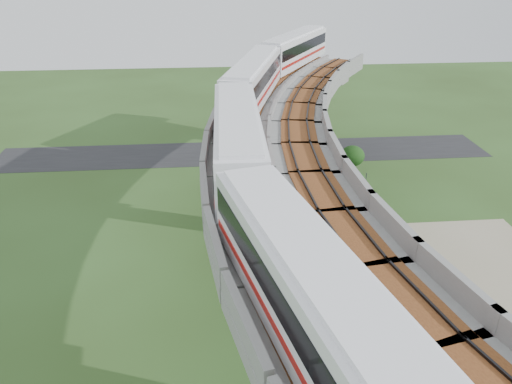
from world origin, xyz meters
TOP-DOWN VIEW (x-y plane):
  - ground at (0.00, 0.00)m, footprint 160.00×160.00m
  - dirt_lot at (14.00, -2.00)m, footprint 18.00×26.00m
  - asphalt_road at (0.00, 30.00)m, footprint 60.00×8.00m
  - viaduct at (3.84, 0.00)m, footprint 19.58×73.98m
  - metro_train at (0.86, 7.83)m, footprint 14.66×60.78m
  - fence at (9.75, 0.00)m, footprint 3.87×38.73m
  - tree_0 at (11.49, 22.45)m, footprint 2.66×2.66m
  - tree_1 at (9.34, 15.05)m, footprint 3.00×3.00m
  - tree_2 at (7.52, 8.81)m, footprint 1.82×1.82m
  - tree_3 at (6.70, 0.89)m, footprint 2.32×2.32m
  - tree_4 at (6.80, -3.78)m, footprint 2.40×2.40m
  - car_dark at (11.17, -0.84)m, footprint 3.73×1.77m

SIDE VIEW (x-z plane):
  - ground at x=0.00m, z-range 0.00..0.00m
  - asphalt_road at x=0.00m, z-range 0.00..0.03m
  - dirt_lot at x=14.00m, z-range 0.00..0.04m
  - car_dark at x=11.17m, z-range 0.04..1.09m
  - fence at x=9.75m, z-range 0.00..1.50m
  - tree_2 at x=7.52m, z-range 0.46..2.95m
  - tree_3 at x=6.70m, z-range 0.44..3.29m
  - tree_4 at x=6.80m, z-range 0.45..3.40m
  - tree_0 at x=11.49m, z-range 0.52..3.84m
  - tree_1 at x=9.34m, z-range 0.59..4.32m
  - viaduct at x=3.84m, z-range 3.35..14.75m
  - metro_train at x=0.86m, z-range 10.49..14.13m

